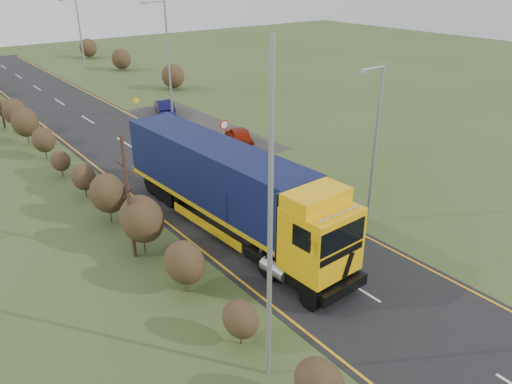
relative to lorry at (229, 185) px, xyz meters
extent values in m
plane|color=#37461E|center=(1.45, -3.36, -2.58)|extent=(160.00, 160.00, 0.00)
cube|color=black|center=(1.45, 6.64, -2.57)|extent=(8.00, 120.00, 0.02)
cube|color=#2A2725|center=(7.95, 16.64, -2.56)|extent=(6.00, 18.00, 0.02)
cube|color=orange|center=(-2.25, 6.64, -2.55)|extent=(0.12, 116.00, 0.01)
cube|color=orange|center=(5.15, 6.64, -2.55)|extent=(0.12, 116.00, 0.01)
cube|color=silver|center=(1.45, -7.36, -2.55)|extent=(0.12, 3.00, 0.01)
cube|color=silver|center=(1.45, 0.64, -2.55)|extent=(0.12, 3.00, 0.01)
cube|color=silver|center=(1.45, 8.64, -2.55)|extent=(0.12, 3.00, 0.01)
cube|color=silver|center=(1.45, 16.64, -2.55)|extent=(0.12, 3.00, 0.01)
cube|color=silver|center=(1.45, 24.64, -2.55)|extent=(0.12, 3.00, 0.01)
cube|color=silver|center=(1.45, 32.64, -2.55)|extent=(0.12, 3.00, 0.01)
cube|color=silver|center=(1.45, 40.64, -2.55)|extent=(0.12, 3.00, 0.01)
cube|color=silver|center=(1.45, 48.64, -2.55)|extent=(0.12, 3.00, 0.01)
cube|color=silver|center=(1.45, 56.64, -2.55)|extent=(0.12, 3.00, 0.01)
ellipsoid|color=#322416|center=(-4.52, -11.36, -1.32)|extent=(1.34, 1.74, 1.54)
ellipsoid|color=#322416|center=(-4.57, -7.36, -1.44)|extent=(1.21, 1.57, 1.39)
ellipsoid|color=#322416|center=(-4.55, -3.36, -1.09)|extent=(1.58, 2.06, 1.82)
ellipsoid|color=#322416|center=(-4.54, 0.64, -0.74)|extent=(1.96, 2.55, 2.25)
ellipsoid|color=#322416|center=(-4.58, 4.64, -0.86)|extent=(1.83, 2.38, 2.10)
ellipsoid|color=#322416|center=(-4.51, 8.64, -1.29)|extent=(1.37, 1.78, 1.57)
ellipsoid|color=#322416|center=(-4.62, 12.64, -1.45)|extent=(1.20, 1.56, 1.38)
ellipsoid|color=#322416|center=(-4.48, 16.64, -1.12)|extent=(1.55, 2.02, 1.78)
ellipsoid|color=#322416|center=(-4.64, 20.64, -0.75)|extent=(1.95, 2.53, 2.24)
ellipsoid|color=#322416|center=(-4.45, 24.64, -0.84)|extent=(1.85, 2.41, 2.13)
ellipsoid|color=#322416|center=(-4.67, 28.64, -1.26)|extent=(1.40, 1.81, 1.61)
cylinder|color=#36211B|center=(-5.05, 0.64, 0.45)|extent=(0.18, 0.18, 6.05)
cube|color=black|center=(0.00, -5.66, -1.82)|extent=(2.83, 5.08, 0.49)
cube|color=#F2B00A|center=(0.00, -6.63, -0.04)|extent=(2.81, 2.50, 2.80)
cube|color=black|center=(0.00, -7.76, -1.98)|extent=(2.70, 0.26, 0.59)
cube|color=black|center=(-0.45, -7.83, -0.90)|extent=(0.65, 0.05, 1.16)
cube|color=black|center=(0.45, -7.83, -0.90)|extent=(0.65, 0.05, 1.16)
cube|color=black|center=(0.00, -7.80, 0.55)|extent=(2.53, 0.19, 1.02)
cube|color=black|center=(0.00, -7.83, -0.20)|extent=(2.48, 0.15, 0.30)
cube|color=#F2B00A|center=(0.00, -6.26, 1.66)|extent=(2.77, 1.64, 0.60)
cylinder|color=silver|center=(0.00, -7.55, 1.47)|extent=(2.37, 0.18, 0.06)
cube|color=black|center=(-1.54, -7.55, 0.60)|extent=(0.09, 0.12, 0.49)
cube|color=black|center=(1.54, -7.55, 0.60)|extent=(0.09, 0.12, 0.49)
cylinder|color=gray|center=(-1.24, -5.23, -1.77)|extent=(0.67, 1.43, 0.60)
cylinder|color=gray|center=(1.24, -5.23, -1.77)|extent=(0.67, 1.43, 0.60)
cube|color=#E8B310|center=(0.00, 1.34, -1.25)|extent=(3.37, 13.70, 0.26)
cube|color=black|center=(0.00, 1.34, 0.36)|extent=(3.32, 13.27, 2.96)
cube|color=#101F43|center=(0.00, 7.94, 0.36)|extent=(2.67, 0.19, 2.96)
cube|color=#101F43|center=(0.00, -5.25, 0.36)|extent=(2.67, 0.19, 2.96)
cube|color=black|center=(0.00, 5.44, -1.87)|extent=(2.67, 4.00, 0.38)
cube|color=#E8B310|center=(-1.32, 0.27, -1.98)|extent=(0.34, 5.92, 0.49)
cube|color=#E8B310|center=(1.32, 0.27, -1.98)|extent=(0.34, 5.92, 0.49)
cylinder|color=black|center=(-1.13, -7.39, -2.01)|extent=(0.40, 1.14, 1.12)
cylinder|color=black|center=(1.13, -7.39, -2.01)|extent=(0.40, 1.14, 1.12)
cylinder|color=black|center=(-1.13, -4.69, -2.01)|extent=(0.40, 1.14, 1.12)
cylinder|color=black|center=(1.13, -4.69, -2.01)|extent=(0.40, 1.14, 1.12)
cylinder|color=black|center=(-1.13, 4.47, -2.01)|extent=(0.40, 1.14, 1.12)
cylinder|color=black|center=(1.13, 4.47, -2.01)|extent=(0.40, 1.14, 1.12)
cylinder|color=black|center=(-1.13, 5.55, -2.01)|extent=(0.40, 1.14, 1.12)
cylinder|color=black|center=(1.13, 5.55, -2.01)|extent=(0.40, 1.14, 1.12)
cylinder|color=black|center=(-1.13, 6.63, -2.01)|extent=(0.40, 1.14, 1.12)
cylinder|color=black|center=(1.13, 6.63, -2.01)|extent=(0.40, 1.14, 1.12)
imported|color=maroon|center=(8.28, 10.79, -1.85)|extent=(3.32, 4.61, 1.46)
imported|color=black|center=(7.89, 22.21, -1.89)|extent=(2.75, 4.42, 1.37)
cylinder|color=gray|center=(6.64, -3.60, 1.63)|extent=(0.18, 0.18, 8.41)
cylinder|color=gray|center=(5.89, -3.60, 5.70)|extent=(1.50, 0.12, 0.12)
cube|color=gray|center=(5.14, -3.60, 5.60)|extent=(0.42, 0.17, 0.13)
cylinder|color=gray|center=(7.25, 19.47, 2.54)|extent=(0.18, 0.18, 10.23)
cylinder|color=gray|center=(6.34, 19.47, 7.48)|extent=(1.82, 0.12, 0.12)
cube|color=gray|center=(5.43, 19.47, 7.37)|extent=(0.51, 0.20, 0.16)
cylinder|color=gray|center=(7.25, 40.73, 2.11)|extent=(0.18, 0.18, 9.38)
cube|color=gray|center=(5.58, 40.73, 6.54)|extent=(0.47, 0.19, 0.15)
cylinder|color=gray|center=(-4.68, -9.10, 2.99)|extent=(0.16, 0.16, 11.13)
cylinder|color=gray|center=(6.30, 9.86, -1.46)|extent=(0.08, 0.08, 2.22)
cylinder|color=red|center=(6.30, 9.83, -0.35)|extent=(0.71, 0.04, 0.71)
cylinder|color=white|center=(6.30, 9.81, -0.35)|extent=(0.53, 0.02, 0.53)
cylinder|color=gray|center=(5.65, 23.36, -1.92)|extent=(0.08, 0.08, 1.31)
cube|color=yellow|center=(5.65, 23.31, -1.18)|extent=(0.66, 0.04, 0.66)
camera|label=1|loc=(-12.82, -19.12, 10.11)|focal=35.00mm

